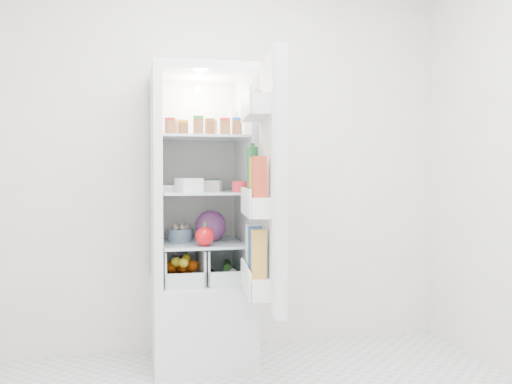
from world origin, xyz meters
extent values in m
cube|color=silver|center=(0.00, 1.50, 1.30)|extent=(3.00, 0.02, 2.60)
cube|color=silver|center=(-0.20, 1.21, 0.25)|extent=(0.60, 0.60, 0.50)
cube|color=silver|center=(-0.20, 1.21, 1.77)|extent=(0.60, 0.60, 0.05)
cube|color=silver|center=(-0.20, 1.49, 1.12)|extent=(0.60, 0.05, 1.25)
cube|color=silver|center=(-0.47, 1.21, 1.12)|extent=(0.05, 0.60, 1.25)
cube|color=silver|center=(0.07, 1.21, 1.12)|extent=(0.05, 0.60, 1.25)
cube|color=white|center=(-0.20, 1.46, 1.12)|extent=(0.50, 0.01, 1.25)
sphere|color=white|center=(-0.20, 1.42, 1.71)|extent=(0.05, 0.05, 0.05)
cube|color=silver|center=(-0.20, 1.19, 0.74)|extent=(0.49, 0.53, 0.01)
cube|color=silver|center=(-0.20, 1.19, 1.05)|extent=(0.49, 0.53, 0.02)
cube|color=silver|center=(-0.20, 1.19, 1.38)|extent=(0.49, 0.53, 0.02)
cylinder|color=#B21919|center=(-0.40, 1.05, 1.43)|extent=(0.06, 0.06, 0.08)
cylinder|color=gold|center=(-0.32, 1.10, 1.43)|extent=(0.06, 0.06, 0.08)
cylinder|color=#267226|center=(-0.24, 1.02, 1.43)|extent=(0.06, 0.06, 0.08)
cylinder|color=brown|center=(-0.16, 1.12, 1.43)|extent=(0.06, 0.06, 0.08)
cylinder|color=#B21919|center=(-0.08, 1.05, 1.43)|extent=(0.06, 0.06, 0.08)
cylinder|color=#194C8C|center=(0.00, 1.10, 1.43)|extent=(0.06, 0.06, 0.08)
cylinder|color=#BF8C19|center=(-0.36, 1.28, 1.43)|extent=(0.06, 0.06, 0.08)
cylinder|color=#4C4C4C|center=(-0.12, 1.30, 1.43)|extent=(0.06, 0.06, 0.08)
cylinder|color=white|center=(0.01, 1.34, 1.48)|extent=(0.07, 0.07, 0.18)
cube|color=white|center=(-0.29, 1.03, 1.10)|extent=(0.16, 0.16, 0.08)
cube|color=white|center=(-0.13, 1.22, 1.09)|extent=(0.14, 0.14, 0.07)
cylinder|color=red|center=(-0.01, 0.96, 1.09)|extent=(0.12, 0.12, 0.06)
cube|color=white|center=(-0.36, 1.27, 1.08)|extent=(0.15, 0.12, 0.04)
cube|color=#408D4D|center=(-0.12, 1.32, 1.09)|extent=(0.12, 0.14, 0.07)
sphere|color=#591E51|center=(-0.14, 1.23, 0.84)|extent=(0.19, 0.19, 0.19)
sphere|color=red|center=(-0.21, 1.00, 0.80)|extent=(0.11, 0.11, 0.11)
cylinder|color=#98BDE3|center=(-0.32, 1.30, 0.78)|extent=(0.19, 0.19, 0.07)
sphere|color=#E85F0C|center=(-0.39, 1.06, 0.55)|extent=(0.07, 0.07, 0.07)
sphere|color=#E85F0C|center=(-0.32, 1.06, 0.55)|extent=(0.07, 0.07, 0.07)
sphere|color=#E85F0C|center=(-0.26, 1.06, 0.55)|extent=(0.07, 0.07, 0.07)
sphere|color=#E85F0C|center=(-0.39, 1.19, 0.61)|extent=(0.07, 0.07, 0.07)
sphere|color=#E85F0C|center=(-0.32, 1.19, 0.61)|extent=(0.07, 0.07, 0.07)
sphere|color=#E85F0C|center=(-0.26, 1.19, 0.61)|extent=(0.07, 0.07, 0.07)
sphere|color=#E85F0C|center=(-0.35, 1.31, 0.55)|extent=(0.07, 0.07, 0.07)
sphere|color=#E85F0C|center=(-0.28, 1.31, 0.55)|extent=(0.07, 0.07, 0.07)
sphere|color=yellow|center=(-0.36, 1.12, 0.64)|extent=(0.06, 0.06, 0.06)
sphere|color=yellow|center=(-0.29, 1.24, 0.64)|extent=(0.06, 0.06, 0.06)
sphere|color=yellow|center=(-0.32, 1.08, 0.64)|extent=(0.06, 0.06, 0.06)
cylinder|color=#234D19|center=(-0.12, 1.19, 0.54)|extent=(0.09, 0.21, 0.05)
cylinder|color=#234D19|center=(-0.04, 1.24, 0.59)|extent=(0.08, 0.21, 0.05)
sphere|color=white|center=(-0.08, 1.06, 0.54)|extent=(0.05, 0.05, 0.05)
sphere|color=white|center=(-0.03, 1.08, 0.57)|extent=(0.05, 0.05, 0.05)
cube|color=silver|center=(0.10, 0.61, 1.12)|extent=(0.13, 0.60, 1.30)
cube|color=white|center=(0.06, 0.61, 1.12)|extent=(0.07, 0.56, 1.26)
cube|color=white|center=(0.01, 0.62, 1.50)|extent=(0.16, 0.51, 0.10)
cube|color=white|center=(0.01, 0.62, 1.00)|extent=(0.16, 0.51, 0.10)
cube|color=white|center=(0.01, 0.62, 0.60)|extent=(0.16, 0.51, 0.10)
sphere|color=#905E41|center=(-0.01, 0.50, 1.56)|extent=(0.05, 0.05, 0.05)
sphere|color=#905E41|center=(0.00, 0.58, 1.56)|extent=(0.05, 0.05, 0.05)
sphere|color=#905E41|center=(0.01, 0.66, 1.56)|extent=(0.05, 0.05, 0.05)
sphere|color=#905E41|center=(0.02, 0.74, 1.56)|extent=(0.05, 0.05, 0.05)
sphere|color=#905E41|center=(0.03, 0.82, 1.56)|extent=(0.05, 0.05, 0.05)
cylinder|color=#1B5F2A|center=(0.02, 0.77, 1.18)|extent=(0.06, 0.06, 0.26)
cube|color=gold|center=(0.00, 0.59, 1.15)|extent=(0.07, 0.07, 0.20)
cube|color=red|center=(-0.01, 0.44, 1.15)|extent=(0.07, 0.07, 0.20)
cube|color=white|center=(0.02, 0.77, 0.77)|extent=(0.08, 0.08, 0.24)
cube|color=blue|center=(0.01, 0.62, 0.77)|extent=(0.08, 0.08, 0.24)
cube|color=gold|center=(-0.01, 0.47, 0.77)|extent=(0.08, 0.08, 0.24)
camera|label=1|loc=(-0.63, -2.26, 1.17)|focal=40.00mm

